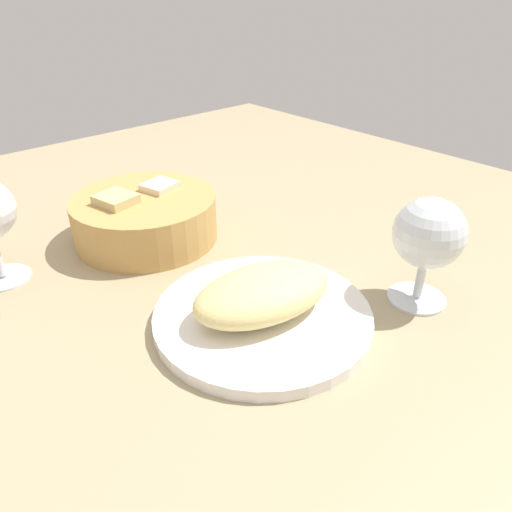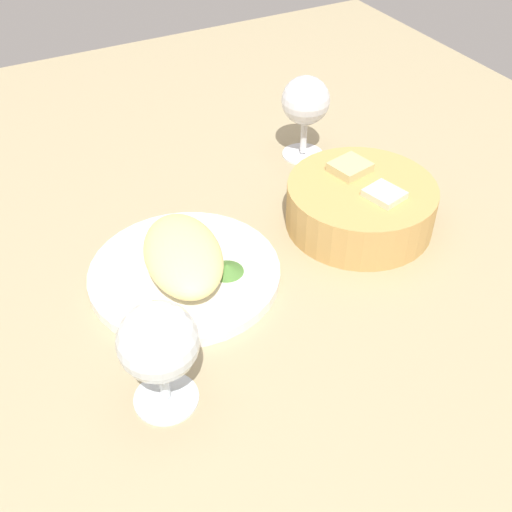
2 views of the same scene
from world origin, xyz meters
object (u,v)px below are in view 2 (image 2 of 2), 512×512
at_px(plate, 185,273).
at_px(wine_glass_near, 159,345).
at_px(wine_glass_far, 305,104).
at_px(bread_basket, 360,204).

relative_size(plate, wine_glass_near, 1.87).
height_order(wine_glass_near, wine_glass_far, wine_glass_far).
distance_m(bread_basket, wine_glass_far, 0.20).
height_order(bread_basket, wine_glass_far, wine_glass_far).
xyz_separation_m(bread_basket, wine_glass_far, (-0.19, 0.03, 0.05)).
bearing_deg(wine_glass_far, bread_basket, -7.84).
height_order(plate, bread_basket, bread_basket).
bearing_deg(wine_glass_near, bread_basket, 113.83).
xyz_separation_m(bread_basket, wine_glass_near, (0.15, -0.34, 0.05)).
distance_m(plate, wine_glass_near, 0.20).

